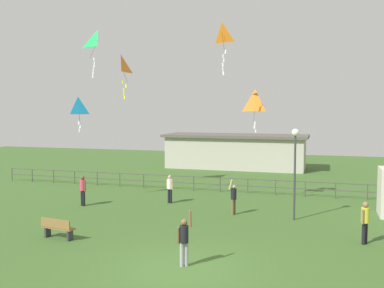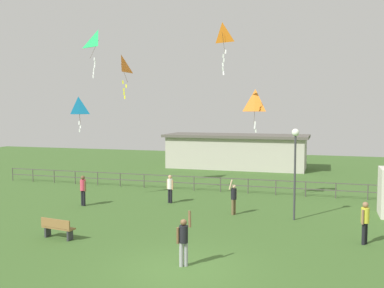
# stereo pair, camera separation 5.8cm
# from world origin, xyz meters

# --- Properties ---
(ground_plane) EXTENTS (80.00, 80.00, 0.00)m
(ground_plane) POSITION_xyz_m (0.00, 0.00, 0.00)
(ground_plane) COLOR #3D6028
(lamppost) EXTENTS (0.36, 0.36, 4.42)m
(lamppost) POSITION_xyz_m (3.11, 7.91, 3.21)
(lamppost) COLOR #38383D
(lamppost) RESTS_ON ground_plane
(park_bench) EXTENTS (1.55, 0.64, 0.85)m
(park_bench) POSITION_xyz_m (-6.00, 1.82, 0.46)
(park_bench) COLOR olive
(park_bench) RESTS_ON ground_plane
(person_0) EXTENTS (0.39, 0.46, 1.82)m
(person_0) POSITION_xyz_m (0.09, 8.12, 0.91)
(person_0) COLOR brown
(person_0) RESTS_ON ground_plane
(person_1) EXTENTS (0.45, 0.30, 1.61)m
(person_1) POSITION_xyz_m (-3.95, 9.83, 0.92)
(person_1) COLOR black
(person_1) RESTS_ON ground_plane
(person_2) EXTENTS (0.32, 0.46, 1.70)m
(person_2) POSITION_xyz_m (6.07, 4.72, 0.98)
(person_2) COLOR black
(person_2) RESTS_ON ground_plane
(person_3) EXTENTS (0.49, 0.31, 1.92)m
(person_3) POSITION_xyz_m (-0.01, 0.25, 0.96)
(person_3) COLOR #99999E
(person_3) RESTS_ON ground_plane
(person_4) EXTENTS (0.47, 0.31, 1.69)m
(person_4) POSITION_xyz_m (-8.31, 7.74, 0.97)
(person_4) COLOR black
(person_4) RESTS_ON ground_plane
(kite_0) EXTENTS (0.96, 0.78, 2.43)m
(kite_0) POSITION_xyz_m (0.57, 11.71, 5.75)
(kite_0) COLOR orange
(kite_3) EXTENTS (1.37, 1.18, 3.01)m
(kite_3) POSITION_xyz_m (-9.52, 11.92, 9.63)
(kite_3) COLOR #1EB759
(kite_4) EXTENTS (0.78, 0.81, 2.04)m
(kite_4) POSITION_xyz_m (-9.14, 8.80, 5.49)
(kite_4) COLOR #198CD1
(kite_6) EXTENTS (0.87, 0.54, 2.67)m
(kite_6) POSITION_xyz_m (-0.69, 8.76, 9.13)
(kite_6) COLOR orange
(kite_7) EXTENTS (0.65, 1.08, 2.57)m
(kite_7) POSITION_xyz_m (-7.03, 10.08, 7.89)
(kite_7) COLOR orange
(waterfront_railing) EXTENTS (36.05, 0.06, 0.95)m
(waterfront_railing) POSITION_xyz_m (-0.30, 14.00, 0.63)
(waterfront_railing) COLOR #4C4742
(waterfront_railing) RESTS_ON ground_plane
(pavilion_building) EXTENTS (12.85, 4.72, 3.06)m
(pavilion_building) POSITION_xyz_m (-3.36, 26.00, 1.55)
(pavilion_building) COLOR #B7B2A3
(pavilion_building) RESTS_ON ground_plane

